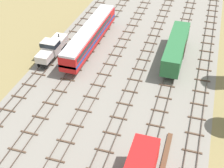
# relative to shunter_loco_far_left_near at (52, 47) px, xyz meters

# --- Properties ---
(ground_plane) EXTENTS (480.00, 480.00, 0.00)m
(ground_plane) POSITION_rel_shunter_loco_far_left_near_xyz_m (12.45, 19.21, -2.01)
(ground_plane) COLOR olive
(ballast_bed) EXTENTS (28.90, 176.00, 0.01)m
(ballast_bed) POSITION_rel_shunter_loco_far_left_near_xyz_m (12.45, 19.21, -2.01)
(ballast_bed) COLOR gray
(ballast_bed) RESTS_ON ground
(track_far_left) EXTENTS (2.40, 126.00, 0.29)m
(track_far_left) POSITION_rel_shunter_loco_far_left_near_xyz_m (-0.00, 20.21, -1.87)
(track_far_left) COLOR #47382D
(track_far_left) RESTS_ON ground
(track_left) EXTENTS (2.40, 126.00, 0.29)m
(track_left) POSITION_rel_shunter_loco_far_left_near_xyz_m (4.98, 20.21, -1.87)
(track_left) COLOR #47382D
(track_left) RESTS_ON ground
(track_centre_left) EXTENTS (2.40, 126.00, 0.29)m
(track_centre_left) POSITION_rel_shunter_loco_far_left_near_xyz_m (9.96, 20.21, -1.87)
(track_centre_left) COLOR #47382D
(track_centre_left) RESTS_ON ground
(track_centre) EXTENTS (2.40, 126.00, 0.29)m
(track_centre) POSITION_rel_shunter_loco_far_left_near_xyz_m (14.94, 20.21, -1.87)
(track_centre) COLOR #47382D
(track_centre) RESTS_ON ground
(track_centre_right) EXTENTS (2.40, 126.00, 0.29)m
(track_centre_right) POSITION_rel_shunter_loco_far_left_near_xyz_m (19.92, 20.21, -1.87)
(track_centre_right) COLOR #47382D
(track_centre_right) RESTS_ON ground
(track_right) EXTENTS (2.40, 126.00, 0.29)m
(track_right) POSITION_rel_shunter_loco_far_left_near_xyz_m (24.90, 20.21, -1.87)
(track_right) COLOR #47382D
(track_right) RESTS_ON ground
(shunter_loco_far_left_near) EXTENTS (2.74, 8.46, 3.10)m
(shunter_loco_far_left_near) POSITION_rel_shunter_loco_far_left_near_xyz_m (0.00, 0.00, 0.00)
(shunter_loco_far_left_near) COLOR beige
(shunter_loco_far_left_near) RESTS_ON ground
(diesel_railcar_left_mid) EXTENTS (2.96, 20.50, 3.80)m
(diesel_railcar_left_mid) POSITION_rel_shunter_loco_far_left_near_xyz_m (4.98, 4.95, 0.59)
(diesel_railcar_left_mid) COLOR red
(diesel_railcar_left_mid) RESTS_ON ground
(freight_boxcar_centre_right_midfar) EXTENTS (2.87, 14.00, 3.60)m
(freight_boxcar_centre_right_midfar) POSITION_rel_shunter_loco_far_left_near_xyz_m (19.92, 5.27, 0.44)
(freight_boxcar_centre_right_midfar) COLOR #286638
(freight_boxcar_centre_right_midfar) RESTS_ON ground
(spare_rail_bundle) EXTENTS (0.60, 10.00, 0.24)m
(spare_rail_bundle) POSITION_rel_shunter_loco_far_left_near_xyz_m (22.00, -17.23, -1.89)
(spare_rail_bundle) COLOR brown
(spare_rail_bundle) RESTS_ON ground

